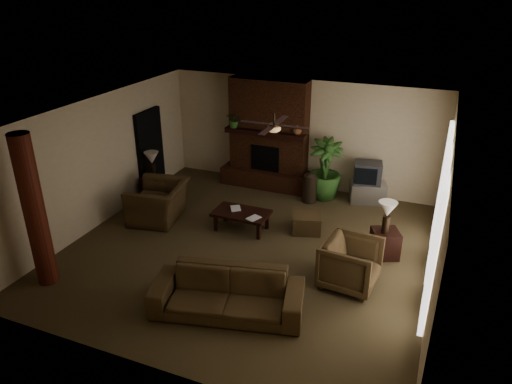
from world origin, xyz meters
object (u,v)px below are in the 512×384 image
at_px(sofa, 227,287).
at_px(lamp_right, 387,212).
at_px(ottoman, 307,222).
at_px(armchair_left, 158,196).
at_px(side_table_left, 154,187).
at_px(lamp_left, 152,160).
at_px(floor_vase, 310,185).
at_px(tv_stand, 368,192).
at_px(log_column, 35,212).
at_px(armchair_right, 351,261).
at_px(coffee_table, 241,214).
at_px(side_table_right, 385,243).
at_px(floor_plant, 324,181).

relative_size(sofa, lamp_right, 3.78).
bearing_deg(lamp_right, ottoman, 164.68).
distance_m(armchair_left, side_table_left, 1.22).
relative_size(armchair_left, lamp_left, 1.99).
height_order(ottoman, lamp_left, lamp_left).
distance_m(ottoman, floor_vase, 1.51).
bearing_deg(tv_stand, armchair_left, -164.84).
xyz_separation_m(log_column, side_table_left, (-0.20, 3.78, -1.12)).
distance_m(log_column, armchair_right, 5.53).
relative_size(coffee_table, lamp_left, 1.85).
xyz_separation_m(side_table_left, side_table_right, (5.74, -0.62, 0.00)).
relative_size(floor_plant, lamp_left, 2.32).
relative_size(side_table_right, lamp_right, 0.85).
relative_size(ottoman, side_table_right, 1.09).
height_order(sofa, floor_vase, sofa).
distance_m(armchair_right, lamp_right, 1.34).
height_order(log_column, armchair_right, log_column).
xyz_separation_m(floor_vase, floor_plant, (0.25, 0.39, -0.01)).
relative_size(ottoman, floor_plant, 0.40).
bearing_deg(side_table_right, floor_plant, 129.02).
distance_m(ottoman, side_table_left, 4.03).
bearing_deg(armchair_left, coffee_table, 85.87).
bearing_deg(armchair_right, side_table_right, -14.09).
bearing_deg(lamp_left, ottoman, -3.46).
relative_size(log_column, ottoman, 4.67).
relative_size(sofa, tv_stand, 2.89).
bearing_deg(lamp_right, log_column, -150.64).
height_order(floor_vase, side_table_left, floor_vase).
bearing_deg(armchair_right, floor_vase, 33.42).
distance_m(log_column, lamp_right, 6.34).
bearing_deg(armchair_right, lamp_right, -13.99).
bearing_deg(tv_stand, coffee_table, -150.20).
distance_m(floor_vase, side_table_right, 2.78).
xyz_separation_m(armchair_left, lamp_right, (4.97, 0.24, 0.43)).
bearing_deg(armchair_right, floor_plant, 27.17).
xyz_separation_m(ottoman, lamp_left, (-4.03, 0.24, 0.80)).
relative_size(coffee_table, side_table_right, 2.18).
bearing_deg(ottoman, sofa, -97.70).
height_order(armchair_left, tv_stand, armchair_left).
distance_m(armchair_right, side_table_left, 5.62).
bearing_deg(coffee_table, lamp_left, 164.94).
height_order(side_table_right, lamp_right, lamp_right).
xyz_separation_m(sofa, floor_vase, (0.07, 4.58, -0.05)).
bearing_deg(armchair_left, floor_vase, 115.67).
distance_m(log_column, sofa, 3.55).
xyz_separation_m(floor_vase, lamp_right, (2.05, -1.91, 0.57)).
height_order(floor_vase, floor_plant, floor_plant).
bearing_deg(sofa, lamp_left, 123.79).
distance_m(tv_stand, lamp_right, 2.66).
xyz_separation_m(coffee_table, side_table_right, (3.05, 0.08, -0.10)).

